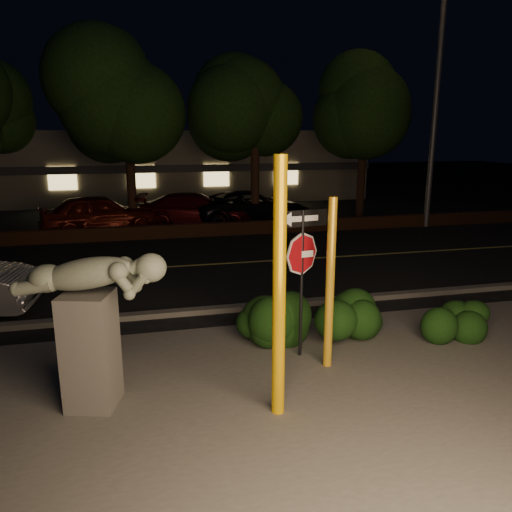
{
  "coord_description": "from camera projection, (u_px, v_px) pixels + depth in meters",
  "views": [
    {
      "loc": [
        -2.29,
        -7.48,
        3.88
      ],
      "look_at": [
        -0.16,
        1.47,
        1.6
      ],
      "focal_mm": 35.0,
      "sensor_mm": 36.0,
      "label": 1
    }
  ],
  "objects": [
    {
      "name": "tree_far_c",
      "position": [
        255.0,
        86.0,
        19.79
      ],
      "size": [
        4.8,
        4.8,
        7.84
      ],
      "color": "black",
      "rests_on": "ground"
    },
    {
      "name": "yellow_pole_left",
      "position": [
        279.0,
        292.0,
        6.67
      ],
      "size": [
        0.18,
        0.18,
        3.62
      ],
      "primitive_type": "cylinder",
      "color": "#EFAE06",
      "rests_on": "ground"
    },
    {
      "name": "hedge_right",
      "position": [
        351.0,
        312.0,
        9.48
      ],
      "size": [
        1.96,
        1.48,
        1.15
      ],
      "primitive_type": "ellipsoid",
      "rotation": [
        0.0,
        0.0,
        0.35
      ],
      "color": "black",
      "rests_on": "ground"
    },
    {
      "name": "parking_lot",
      "position": [
        186.0,
        214.0,
        24.56
      ],
      "size": [
        40.0,
        12.0,
        0.01
      ],
      "primitive_type": "cube",
      "color": "black",
      "rests_on": "ground"
    },
    {
      "name": "building",
      "position": [
        173.0,
        163.0,
        31.62
      ],
      "size": [
        22.0,
        10.2,
        4.0
      ],
      "color": "#71665A",
      "rests_on": "ground"
    },
    {
      "name": "ground",
      "position": [
        205.0,
        243.0,
        17.95
      ],
      "size": [
        90.0,
        90.0,
        0.0
      ],
      "primitive_type": "plane",
      "color": "black",
      "rests_on": "ground"
    },
    {
      "name": "tree_far_b",
      "position": [
        125.0,
        74.0,
        18.95
      ],
      "size": [
        5.2,
        5.2,
        8.41
      ],
      "color": "black",
      "rests_on": "ground"
    },
    {
      "name": "brick_wall",
      "position": [
        201.0,
        230.0,
        19.12
      ],
      "size": [
        40.0,
        0.35,
        0.5
      ],
      "primitive_type": "cube",
      "color": "#492817",
      "rests_on": "ground"
    },
    {
      "name": "yellow_pole_right",
      "position": [
        330.0,
        285.0,
        8.18
      ],
      "size": [
        0.15,
        0.15,
        2.9
      ],
      "primitive_type": "cylinder",
      "color": "gold",
      "rests_on": "ground"
    },
    {
      "name": "lane_marking",
      "position": [
        219.0,
        264.0,
        15.11
      ],
      "size": [
        80.0,
        0.12,
        0.0
      ],
      "primitive_type": "cube",
      "color": "#B5A748",
      "rests_on": "road"
    },
    {
      "name": "hedge_center",
      "position": [
        286.0,
        314.0,
        9.43
      ],
      "size": [
        2.25,
        1.38,
        1.09
      ],
      "primitive_type": "ellipsoid",
      "rotation": [
        0.0,
        0.0,
        0.2
      ],
      "color": "black",
      "rests_on": "ground"
    },
    {
      "name": "hedge_far_right",
      "position": [
        454.0,
        315.0,
        9.61
      ],
      "size": [
        1.56,
        1.31,
        0.93
      ],
      "primitive_type": "ellipsoid",
      "rotation": [
        0.0,
        0.0,
        0.42
      ],
      "color": "black",
      "rests_on": "ground"
    },
    {
      "name": "parked_car_darkred",
      "position": [
        197.0,
        210.0,
        21.02
      ],
      "size": [
        5.12,
        2.73,
        1.41
      ],
      "primitive_type": "imported",
      "rotation": [
        0.0,
        0.0,
        1.41
      ],
      "color": "#46080D",
      "rests_on": "ground"
    },
    {
      "name": "tree_far_d",
      "position": [
        365.0,
        96.0,
        21.45
      ],
      "size": [
        4.4,
        4.4,
        7.42
      ],
      "color": "black",
      "rests_on": "ground"
    },
    {
      "name": "curb",
      "position": [
        248.0,
        307.0,
        11.23
      ],
      "size": [
        80.0,
        0.25,
        0.12
      ],
      "primitive_type": "cube",
      "color": "#4C4944",
      "rests_on": "ground"
    },
    {
      "name": "signpost",
      "position": [
        302.0,
        254.0,
        8.46
      ],
      "size": [
        0.89,
        0.15,
        2.63
      ],
      "rotation": [
        0.0,
        0.0,
        0.13
      ],
      "color": "black",
      "rests_on": "ground"
    },
    {
      "name": "patio",
      "position": [
        304.0,
        395.0,
        7.56
      ],
      "size": [
        14.0,
        6.0,
        0.02
      ],
      "primitive_type": "cube",
      "color": "#4C4944",
      "rests_on": "ground"
    },
    {
      "name": "streetlight",
      "position": [
        436.0,
        55.0,
        19.41
      ],
      "size": [
        1.64,
        0.86,
        11.49
      ],
      "rotation": [
        0.0,
        0.0,
        0.37
      ],
      "color": "#515156",
      "rests_on": "ground"
    },
    {
      "name": "road",
      "position": [
        219.0,
        264.0,
        15.12
      ],
      "size": [
        80.0,
        8.0,
        0.01
      ],
      "primitive_type": "cube",
      "color": "black",
      "rests_on": "ground"
    },
    {
      "name": "sculpture",
      "position": [
        90.0,
        314.0,
        6.97
      ],
      "size": [
        2.14,
        1.11,
        2.3
      ],
      "rotation": [
        0.0,
        0.0,
        -0.28
      ],
      "color": "#4C4944",
      "rests_on": "ground"
    },
    {
      "name": "parked_car_dark",
      "position": [
        252.0,
        207.0,
        21.68
      ],
      "size": [
        5.38,
        2.85,
        1.44
      ],
      "primitive_type": "imported",
      "rotation": [
        0.0,
        0.0,
        1.66
      ],
      "color": "black",
      "rests_on": "ground"
    },
    {
      "name": "parked_car_red",
      "position": [
        100.0,
        213.0,
        19.76
      ],
      "size": [
        4.79,
        2.72,
        1.54
      ],
      "primitive_type": "imported",
      "rotation": [
        0.0,
        0.0,
        1.78
      ],
      "color": "maroon",
      "rests_on": "ground"
    }
  ]
}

